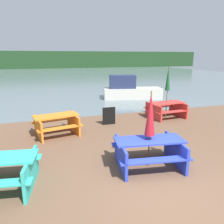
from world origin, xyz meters
TOP-DOWN VIEW (x-y plane):
  - ground_plane at (0.00, 0.00)m, footprint 60.00×60.00m
  - water at (0.00, 31.54)m, footprint 60.00×50.00m
  - far_treeline at (0.00, 51.54)m, footprint 80.00×1.60m
  - picnic_table_blue at (0.22, 1.15)m, footprint 1.99×1.63m
  - picnic_table_orange at (-1.94, 4.42)m, footprint 1.83×1.65m
  - picnic_table_red at (3.25, 5.23)m, footprint 1.77×1.47m
  - umbrella_crimson at (0.22, 1.15)m, footprint 0.27×0.27m
  - umbrella_darkgreen at (3.25, 5.23)m, footprint 0.23×0.23m
  - boat at (3.45, 10.27)m, footprint 4.14×2.14m
  - signboard at (0.30, 5.00)m, footprint 0.55×0.08m

SIDE VIEW (x-z plane):
  - water at x=0.00m, z-range 0.00..0.00m
  - ground_plane at x=0.00m, z-range 0.00..0.00m
  - signboard at x=0.30m, z-range 0.00..0.75m
  - picnic_table_red at x=3.25m, z-range 0.08..0.81m
  - picnic_table_orange at x=-1.94m, z-range 0.07..0.82m
  - picnic_table_blue at x=0.22m, z-range 0.08..0.84m
  - boat at x=3.45m, z-range -0.22..1.40m
  - umbrella_crimson at x=0.22m, z-range 0.43..2.46m
  - umbrella_darkgreen at x=3.25m, z-range 0.62..3.04m
  - far_treeline at x=0.00m, z-range 0.00..4.00m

